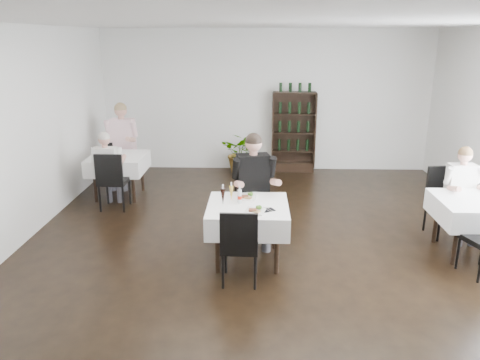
% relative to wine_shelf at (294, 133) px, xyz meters
% --- Properties ---
extents(room_shell, '(9.00, 9.00, 9.00)m').
position_rel_wine_shelf_xyz_m(room_shell, '(-0.60, -4.31, 0.65)').
color(room_shell, black).
rests_on(room_shell, ground).
extents(wine_shelf, '(0.90, 0.28, 1.75)m').
position_rel_wine_shelf_xyz_m(wine_shelf, '(0.00, 0.00, 0.00)').
color(wine_shelf, black).
rests_on(wine_shelf, ground).
extents(main_table, '(1.03, 1.03, 0.77)m').
position_rel_wine_shelf_xyz_m(main_table, '(-0.90, -4.31, -0.23)').
color(main_table, black).
rests_on(main_table, ground).
extents(left_table, '(0.98, 0.98, 0.77)m').
position_rel_wine_shelf_xyz_m(left_table, '(-3.30, -1.81, -0.23)').
color(left_table, black).
rests_on(left_table, ground).
extents(right_table, '(0.98, 0.98, 0.77)m').
position_rel_wine_shelf_xyz_m(right_table, '(2.10, -4.01, -0.23)').
color(right_table, black).
rests_on(right_table, ground).
extents(potted_tree, '(1.00, 0.93, 0.89)m').
position_rel_wine_shelf_xyz_m(potted_tree, '(-1.10, -0.20, -0.40)').
color(potted_tree, '#235D1F').
rests_on(potted_tree, ground).
extents(main_chair_far, '(0.48, 0.49, 1.00)m').
position_rel_wine_shelf_xyz_m(main_chair_far, '(-0.88, -3.49, -0.28)').
color(main_chair_far, black).
rests_on(main_chair_far, ground).
extents(main_chair_near, '(0.44, 0.45, 0.95)m').
position_rel_wine_shelf_xyz_m(main_chair_near, '(-0.98, -4.96, -0.31)').
color(main_chair_near, black).
rests_on(main_chair_near, ground).
extents(left_chair_far, '(0.48, 0.48, 0.87)m').
position_rel_wine_shelf_xyz_m(left_chair_far, '(-3.46, -1.26, -0.35)').
color(left_chair_far, black).
rests_on(left_chair_far, ground).
extents(left_chair_near, '(0.46, 0.47, 1.00)m').
position_rel_wine_shelf_xyz_m(left_chair_near, '(-3.20, -2.53, -0.27)').
color(left_chair_near, black).
rests_on(left_chair_near, ground).
extents(right_chair_far, '(0.53, 0.53, 1.01)m').
position_rel_wine_shelf_xyz_m(right_chair_far, '(1.98, -3.33, -0.27)').
color(right_chair_far, black).
rests_on(right_chair_far, ground).
extents(diner_main, '(0.65, 0.68, 1.58)m').
position_rel_wine_shelf_xyz_m(diner_main, '(-0.82, -3.78, 0.07)').
color(diner_main, '#45454D').
rests_on(diner_main, ground).
extents(diner_left_far, '(0.63, 0.64, 1.63)m').
position_rel_wine_shelf_xyz_m(diner_left_far, '(-3.40, -1.18, 0.10)').
color(diner_left_far, '#45454D').
rests_on(diner_left_far, ground).
extents(diner_left_near, '(0.50, 0.50, 1.33)m').
position_rel_wine_shelf_xyz_m(diner_left_near, '(-3.30, -2.41, -0.07)').
color(diner_left_near, '#45454D').
rests_on(diner_left_near, ground).
extents(diner_right_far, '(0.53, 0.54, 1.36)m').
position_rel_wine_shelf_xyz_m(diner_right_far, '(2.14, -3.51, -0.06)').
color(diner_right_far, '#45454D').
rests_on(diner_right_far, ground).
extents(plate_far, '(0.25, 0.25, 0.07)m').
position_rel_wine_shelf_xyz_m(plate_far, '(-0.91, -4.06, -0.06)').
color(plate_far, white).
rests_on(plate_far, main_table).
extents(plate_near, '(0.29, 0.29, 0.07)m').
position_rel_wine_shelf_xyz_m(plate_near, '(-0.80, -4.56, -0.06)').
color(plate_near, white).
rests_on(plate_near, main_table).
extents(pilsner_dark, '(0.06, 0.06, 0.28)m').
position_rel_wine_shelf_xyz_m(pilsner_dark, '(-1.22, -4.34, 0.04)').
color(pilsner_dark, black).
rests_on(pilsner_dark, main_table).
extents(pilsner_lager, '(0.06, 0.06, 0.26)m').
position_rel_wine_shelf_xyz_m(pilsner_lager, '(-1.12, -4.18, 0.03)').
color(pilsner_lager, gold).
rests_on(pilsner_lager, main_table).
extents(coke_bottle, '(0.06, 0.06, 0.22)m').
position_rel_wine_shelf_xyz_m(coke_bottle, '(-1.01, -4.25, 0.01)').
color(coke_bottle, silver).
rests_on(coke_bottle, main_table).
extents(napkin_cutlery, '(0.20, 0.18, 0.02)m').
position_rel_wine_shelf_xyz_m(napkin_cutlery, '(-0.65, -4.50, -0.07)').
color(napkin_cutlery, black).
rests_on(napkin_cutlery, main_table).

